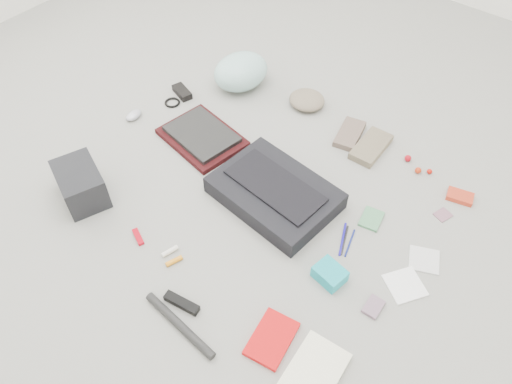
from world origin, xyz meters
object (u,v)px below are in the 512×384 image
Objects in this scene: messenger_bag at (275,193)px; accordion_wallet at (330,274)px; book_red at (272,339)px; camera_bag at (81,184)px; laptop at (202,134)px; bike_helmet at (241,72)px.

accordion_wallet is (0.38, -0.17, -0.01)m from messenger_bag.
camera_bag is at bearing 169.68° from book_red.
laptop is 1.00m from book_red.
accordion_wallet is at bearing 37.92° from camera_bag.
bike_helmet is at bearing 114.60° from laptop.
bike_helmet reaches higher than laptop.
messenger_bag is 4.42× the size of accordion_wallet.
camera_bag reaches higher than messenger_bag.
camera_bag is 1.04m from accordion_wallet.
accordion_wallet reaches higher than laptop.
bike_helmet is at bearing 145.28° from messenger_bag.
book_red is (0.98, -0.01, -0.06)m from camera_bag.
accordion_wallet is at bearing -7.12° from laptop.
messenger_bag is 1.58× the size of laptop.
laptop is 1.33× the size of camera_bag.
messenger_bag is at bearing -0.05° from laptop.
camera_bag is at bearing -77.95° from bike_helmet.
laptop is at bearing -60.47° from bike_helmet.
laptop is at bearing 136.35° from book_red.
messenger_bag is 0.41m from accordion_wallet.
messenger_bag is at bearing 58.47° from camera_bag.
bike_helmet is 1.25× the size of camera_bag.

